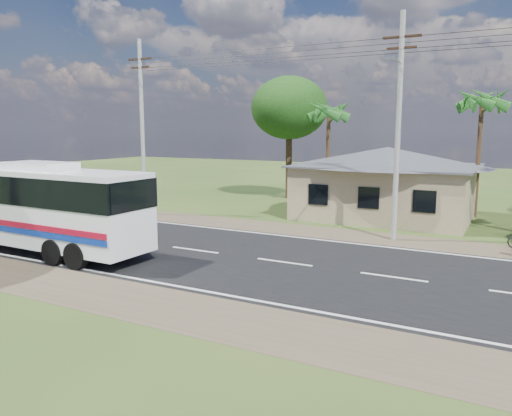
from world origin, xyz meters
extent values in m
plane|color=#274217|center=(0.00, 0.00, 0.00)|extent=(120.00, 120.00, 0.00)
cube|color=black|center=(0.00, 0.00, 0.01)|extent=(120.00, 10.00, 0.02)
cube|color=brown|center=(0.00, 6.50, 0.01)|extent=(120.00, 3.00, 0.01)
cube|color=brown|center=(0.00, -6.50, 0.01)|extent=(120.00, 3.00, 0.01)
cube|color=silver|center=(0.00, 4.70, 0.03)|extent=(120.00, 0.15, 0.01)
cube|color=silver|center=(0.00, -4.70, 0.03)|extent=(120.00, 0.15, 0.01)
cube|color=silver|center=(0.00, 0.00, 0.03)|extent=(120.00, 0.15, 0.01)
cube|color=tan|center=(1.00, 13.00, 1.60)|extent=(10.00, 8.00, 3.20)
cube|color=#4C4F54|center=(1.00, 13.00, 3.25)|extent=(10.60, 8.60, 0.10)
pyramid|color=#4C4F54|center=(1.00, 13.00, 4.40)|extent=(12.40, 10.00, 1.20)
cube|color=black|center=(-2.00, 8.98, 1.70)|extent=(1.20, 0.08, 1.20)
cube|color=black|center=(1.00, 8.98, 1.70)|extent=(1.20, 0.08, 1.20)
cube|color=black|center=(4.00, 8.98, 1.70)|extent=(1.20, 0.08, 1.20)
cylinder|color=#9E9E99|center=(-13.00, 6.50, 5.50)|extent=(0.26, 0.26, 11.00)
cube|color=#342212|center=(-13.00, 6.50, 9.80)|extent=(1.80, 0.12, 0.12)
cube|color=#342212|center=(-13.00, 6.50, 9.30)|extent=(1.40, 0.10, 0.10)
cylinder|color=#9E9E99|center=(3.00, 6.50, 5.50)|extent=(0.26, 0.26, 11.00)
cube|color=#342212|center=(3.00, 6.50, 9.80)|extent=(1.80, 0.12, 0.12)
cube|color=#342212|center=(3.00, 6.50, 9.30)|extent=(1.40, 0.10, 0.10)
cylinder|color=gray|center=(3.00, 5.50, 8.60)|extent=(0.08, 2.00, 0.08)
cube|color=gray|center=(3.00, 4.50, 8.60)|extent=(0.50, 0.18, 0.12)
cylinder|color=black|center=(-5.00, 6.50, 9.60)|extent=(16.00, 0.02, 0.02)
cylinder|color=#47301E|center=(6.00, 15.50, 3.75)|extent=(0.28, 0.28, 7.50)
cylinder|color=#47301E|center=(-4.00, 16.00, 3.50)|extent=(0.28, 0.28, 7.00)
cylinder|color=#47301E|center=(-8.00, 18.00, 2.97)|extent=(0.50, 0.50, 5.95)
ellipsoid|color=#15340E|center=(-8.00, 18.00, 7.15)|extent=(6.00, 6.00, 4.92)
cube|color=white|center=(-11.37, -3.46, 2.11)|extent=(13.05, 2.93, 3.25)
cube|color=black|center=(-11.37, -3.46, 2.93)|extent=(13.11, 3.00, 1.19)
cube|color=navy|center=(-11.39, -4.84, 1.25)|extent=(12.79, 0.26, 0.24)
cube|color=white|center=(-10.29, -3.48, 3.90)|extent=(3.28, 1.79, 0.33)
cylinder|color=black|center=(-8.14, -4.77, 0.54)|extent=(1.09, 0.40, 1.08)
cylinder|color=black|center=(-8.10, -2.27, 0.54)|extent=(1.09, 0.40, 1.08)
cylinder|color=black|center=(-6.84, -4.79, 0.54)|extent=(1.09, 0.40, 1.08)
cylinder|color=black|center=(-6.80, -2.29, 0.54)|extent=(1.09, 0.40, 1.08)
camera|label=1|loc=(8.45, -18.31, 5.49)|focal=35.00mm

